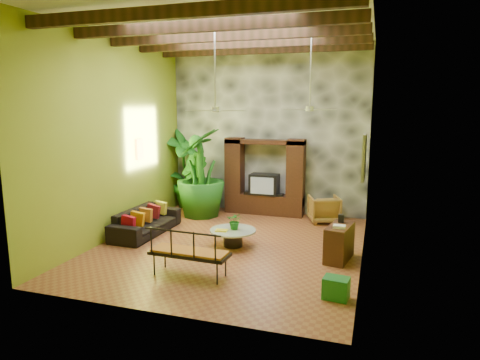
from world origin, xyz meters
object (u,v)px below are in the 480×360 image
(ceiling_fan_back, at_px, (310,100))
(side_console, at_px, (339,243))
(coffee_table, at_px, (233,236))
(green_bin, at_px, (336,288))
(wicker_armchair, at_px, (324,209))
(entertainment_center, at_px, (264,183))
(sofa, at_px, (146,221))
(iron_bench, at_px, (188,251))
(tall_plant_b, at_px, (192,185))
(ceiling_fan_front, at_px, (215,100))
(tall_plant_a, at_px, (185,168))
(tall_plant_c, at_px, (200,173))

(ceiling_fan_back, relative_size, side_console, 1.94)
(coffee_table, bearing_deg, ceiling_fan_back, 38.40)
(ceiling_fan_back, xyz_separation_m, green_bin, (1.05, -3.29, -3.21))
(coffee_table, distance_m, green_bin, 3.31)
(wicker_armchair, height_order, coffee_table, wicker_armchair)
(side_console, bearing_deg, entertainment_center, 137.42)
(entertainment_center, distance_m, sofa, 3.82)
(iron_bench, relative_size, side_console, 1.66)
(entertainment_center, distance_m, tall_plant_b, 2.17)
(entertainment_center, height_order, ceiling_fan_front, ceiling_fan_front)
(ceiling_fan_front, relative_size, tall_plant_a, 0.73)
(entertainment_center, xyz_separation_m, ceiling_fan_front, (-0.20, -3.54, 2.44))
(wicker_armchair, bearing_deg, side_console, 83.27)
(tall_plant_b, bearing_deg, wicker_armchair, 6.24)
(ceiling_fan_front, xyz_separation_m, ceiling_fan_back, (1.80, 1.60, 0.00))
(entertainment_center, xyz_separation_m, side_console, (2.53, -3.30, -0.58))
(ceiling_fan_front, height_order, sofa, ceiling_fan_front)
(tall_plant_c, height_order, coffee_table, tall_plant_c)
(tall_plant_b, height_order, coffee_table, tall_plant_b)
(ceiling_fan_front, xyz_separation_m, sofa, (-2.20, 0.62, -3.07))
(coffee_table, bearing_deg, iron_bench, -96.67)
(ceiling_fan_back, distance_m, sofa, 5.13)
(sofa, height_order, tall_plant_b, tall_plant_b)
(sofa, distance_m, coffee_table, 2.47)
(tall_plant_a, distance_m, iron_bench, 5.78)
(ceiling_fan_back, bearing_deg, tall_plant_b, 162.78)
(sofa, xyz_separation_m, iron_bench, (2.23, -2.25, 0.21))
(ceiling_fan_back, bearing_deg, sofa, -166.27)
(ceiling_fan_front, bearing_deg, sofa, 164.13)
(sofa, bearing_deg, side_console, -93.16)
(ceiling_fan_back, relative_size, iron_bench, 1.17)
(ceiling_fan_front, distance_m, tall_plant_a, 4.81)
(sofa, height_order, iron_bench, iron_bench)
(wicker_armchair, distance_m, side_console, 2.99)
(wicker_armchair, height_order, tall_plant_c, tall_plant_c)
(wicker_armchair, bearing_deg, coffee_table, 37.24)
(ceiling_fan_back, bearing_deg, iron_bench, -118.78)
(tall_plant_a, height_order, side_console, tall_plant_a)
(sofa, distance_m, green_bin, 5.55)
(tall_plant_a, distance_m, coffee_table, 4.29)
(tall_plant_c, bearing_deg, wicker_armchair, 6.96)
(entertainment_center, xyz_separation_m, tall_plant_b, (-2.01, -0.82, -0.03))
(ceiling_fan_front, xyz_separation_m, tall_plant_a, (-2.45, 3.55, -2.13))
(ceiling_fan_back, bearing_deg, ceiling_fan_front, -138.37)
(sofa, xyz_separation_m, coffee_table, (2.46, -0.24, -0.07))
(ceiling_fan_back, bearing_deg, green_bin, -72.27)
(iron_bench, xyz_separation_m, green_bin, (2.82, -0.06, -0.35))
(entertainment_center, height_order, side_console, entertainment_center)
(iron_bench, bearing_deg, tall_plant_b, 115.12)
(ceiling_fan_front, height_order, tall_plant_a, ceiling_fan_front)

